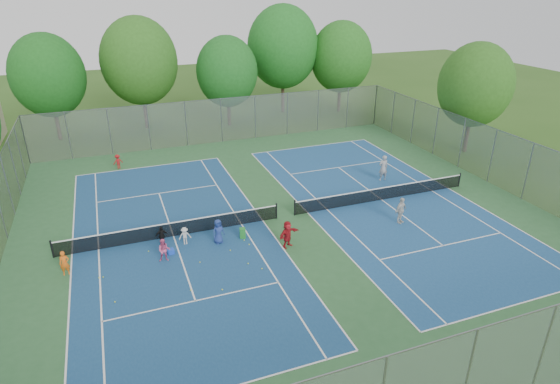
{
  "coord_description": "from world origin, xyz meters",
  "views": [
    {
      "loc": [
        -9.55,
        -24.31,
        13.64
      ],
      "look_at": [
        0.0,
        1.0,
        1.3
      ],
      "focal_mm": 30.0,
      "sensor_mm": 36.0,
      "label": 1
    }
  ],
  "objects_px": {
    "net_left": "(173,230)",
    "net_right": "(382,194)",
    "ball_crate": "(171,251)",
    "ball_hopper": "(243,233)",
    "instructor": "(383,168)"
  },
  "relations": [
    {
      "from": "net_left",
      "to": "net_right",
      "type": "bearing_deg",
      "value": 0.0
    },
    {
      "from": "ball_hopper",
      "to": "net_right",
      "type": "bearing_deg",
      "value": 8.65
    },
    {
      "from": "net_right",
      "to": "instructor",
      "type": "xyz_separation_m",
      "value": [
        1.86,
        2.96,
        0.53
      ]
    },
    {
      "from": "instructor",
      "to": "net_left",
      "type": "bearing_deg",
      "value": 13.87
    },
    {
      "from": "net_right",
      "to": "ball_hopper",
      "type": "bearing_deg",
      "value": -171.35
    },
    {
      "from": "ball_crate",
      "to": "net_left",
      "type": "bearing_deg",
      "value": 77.07
    },
    {
      "from": "net_right",
      "to": "instructor",
      "type": "bearing_deg",
      "value": 57.77
    },
    {
      "from": "net_left",
      "to": "net_right",
      "type": "xyz_separation_m",
      "value": [
        14.0,
        0.0,
        0.0
      ]
    },
    {
      "from": "net_left",
      "to": "instructor",
      "type": "distance_m",
      "value": 16.15
    },
    {
      "from": "net_left",
      "to": "net_right",
      "type": "relative_size",
      "value": 1.0
    },
    {
      "from": "net_right",
      "to": "ball_crate",
      "type": "relative_size",
      "value": 38.73
    },
    {
      "from": "net_right",
      "to": "ball_hopper",
      "type": "distance_m",
      "value": 10.39
    },
    {
      "from": "ball_hopper",
      "to": "instructor",
      "type": "relative_size",
      "value": 0.32
    },
    {
      "from": "net_right",
      "to": "ball_hopper",
      "type": "relative_size",
      "value": 20.55
    },
    {
      "from": "net_left",
      "to": "ball_crate",
      "type": "xyz_separation_m",
      "value": [
        -0.42,
        -1.83,
        -0.31
      ]
    }
  ]
}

